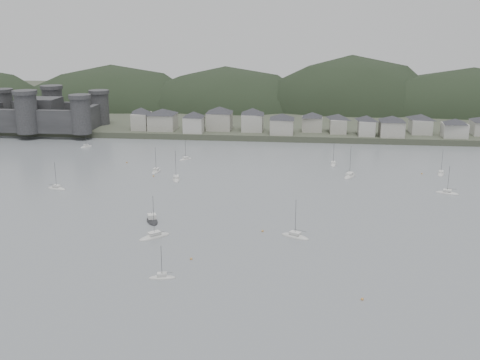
# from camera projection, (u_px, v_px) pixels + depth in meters

# --- Properties ---
(ground) EXTENTS (900.00, 900.00, 0.00)m
(ground) POSITION_uv_depth(u_px,v_px,m) (202.00, 293.00, 131.69)
(ground) COLOR slate
(ground) RESTS_ON ground
(far_shore_land) EXTENTS (900.00, 250.00, 3.00)m
(far_shore_land) POSITION_uv_depth(u_px,v_px,m) (275.00, 104.00, 413.88)
(far_shore_land) COLOR #383D2D
(far_shore_land) RESTS_ON ground
(forested_ridge) EXTENTS (851.55, 103.94, 102.57)m
(forested_ridge) POSITION_uv_depth(u_px,v_px,m) (280.00, 129.00, 392.22)
(forested_ridge) COLOR black
(forested_ridge) RESTS_ON ground
(castle) EXTENTS (66.00, 43.00, 20.00)m
(castle) POSITION_uv_depth(u_px,v_px,m) (41.00, 113.00, 314.11)
(castle) COLOR #2E2E30
(castle) RESTS_ON far_shore_land
(waterfront_town) EXTENTS (451.48, 28.46, 12.92)m
(waterfront_town) POSITION_uv_depth(u_px,v_px,m) (362.00, 122.00, 299.50)
(waterfront_town) COLOR #9F9D91
(waterfront_town) RESTS_ON far_shore_land
(sailboat_lead) EXTENTS (5.90, 6.45, 9.12)m
(sailboat_lead) POSITION_uv_depth(u_px,v_px,m) (186.00, 159.00, 257.04)
(sailboat_lead) COLOR beige
(sailboat_lead) RESTS_ON ground
(moored_fleet) EXTENTS (258.83, 173.68, 13.26)m
(moored_fleet) POSITION_uv_depth(u_px,v_px,m) (220.00, 201.00, 197.50)
(moored_fleet) COLOR beige
(moored_fleet) RESTS_ON ground
(motor_launch_far) EXTENTS (6.42, 9.15, 4.05)m
(motor_launch_far) POSITION_uv_depth(u_px,v_px,m) (152.00, 221.00, 178.43)
(motor_launch_far) COLOR black
(motor_launch_far) RESTS_ON ground
(mooring_buoys) EXTENTS (151.76, 118.72, 0.70)m
(mooring_buoys) POSITION_uv_depth(u_px,v_px,m) (286.00, 208.00, 190.93)
(mooring_buoys) COLOR #BB823E
(mooring_buoys) RESTS_ON ground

